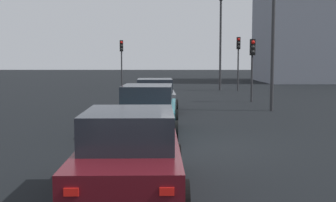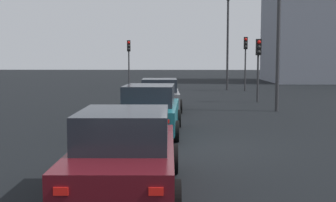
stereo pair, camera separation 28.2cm
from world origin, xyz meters
TOP-DOWN VIEW (x-y plane):
  - ground_plane at (0.00, 0.00)m, footprint 160.00×160.00m
  - car_grey_right_lead at (8.63, 1.71)m, footprint 4.26×2.16m
  - car_teal_right_second at (2.00, 1.72)m, footprint 4.58×2.06m
  - car_maroon_right_third at (-4.46, 1.73)m, footprint 4.55×2.06m
  - traffic_light_near_left at (21.00, -4.12)m, footprint 0.32×0.29m
  - traffic_light_near_right at (23.77, 4.91)m, footprint 0.32×0.30m
  - traffic_light_far_left at (12.53, -3.61)m, footprint 0.32×0.29m
  - street_lamp_kerbside at (21.82, -2.87)m, footprint 0.56×0.36m
  - street_lamp_far at (8.38, -3.77)m, footprint 0.56×0.36m
  - building_facade_left at (34.59, -14.00)m, footprint 10.41×10.90m

SIDE VIEW (x-z plane):
  - ground_plane at x=0.00m, z-range -0.20..0.00m
  - car_grey_right_lead at x=8.63m, z-range -0.02..1.48m
  - car_maroon_right_third at x=-4.46m, z-range -0.03..1.53m
  - car_teal_right_second at x=2.00m, z-range -0.04..1.58m
  - traffic_light_far_left at x=12.53m, z-range 0.79..4.31m
  - traffic_light_near_right at x=23.77m, z-range 0.86..4.76m
  - traffic_light_near_left at x=21.00m, z-range 0.88..4.91m
  - street_lamp_far at x=8.38m, z-range 0.64..7.59m
  - street_lamp_kerbside at x=21.82m, z-range 0.65..7.66m
  - building_facade_left at x=34.59m, z-range 0.00..13.58m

